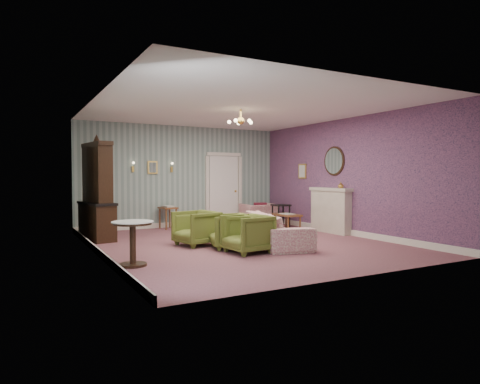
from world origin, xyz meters
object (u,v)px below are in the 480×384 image
pedestal_table (133,243)px  coffee_table (287,222)px  olive_chair_b (229,229)px  wingback_chair (259,211)px  dresser (96,188)px  olive_chair_c (196,226)px  fireplace (331,210)px  side_table_black (281,216)px  olive_chair_a (247,232)px  sofa_chintz (276,224)px

pedestal_table → coffee_table: bearing=28.5°
olive_chair_b → wingback_chair: wingback_chair is taller
dresser → olive_chair_b: bearing=-57.1°
dresser → coffee_table: (4.91, -0.58, -0.97)m
olive_chair_c → fireplace: bearing=81.0°
fireplace → side_table_black: 1.61m
olive_chair_a → sofa_chintz: (1.02, 0.55, 0.05)m
dresser → pedestal_table: size_ratio=3.20×
sofa_chintz → fireplace: bearing=-52.8°
olive_chair_b → fireplace: 3.46m
olive_chair_a → olive_chair_b: olive_chair_a is taller
fireplace → wingback_chair: bearing=105.9°
sofa_chintz → pedestal_table: (-3.23, -0.68, -0.08)m
sofa_chintz → pedestal_table: 3.30m
olive_chair_b → dresser: 3.38m
fireplace → olive_chair_c: bearing=-177.1°
coffee_table → side_table_black: side_table_black is taller
wingback_chair → fireplace: 2.53m
olive_chair_b → side_table_black: bearing=143.6°
olive_chair_b → olive_chair_c: 0.78m
olive_chair_a → coffee_table: size_ratio=0.96×
olive_chair_c → sofa_chintz: 1.69m
wingback_chair → coffee_table: bearing=95.7°
sofa_chintz → wingback_chair: sofa_chintz is taller
olive_chair_a → dresser: bearing=-149.7°
dresser → sofa_chintz: bearing=-46.6°
olive_chair_b → sofa_chintz: 1.08m
wingback_chair → dresser: (-4.82, -0.77, 0.76)m
dresser → fireplace: (5.51, -1.66, -0.60)m
olive_chair_a → dresser: dresser is taller
dresser → coffee_table: 5.04m
coffee_table → wingback_chair: bearing=93.9°
olive_chair_a → olive_chair_b: size_ratio=1.04×
olive_chair_a → sofa_chintz: bearing=113.4°
sofa_chintz → pedestal_table: sofa_chintz is taller
olive_chair_a → coffee_table: 3.71m
olive_chair_c → wingback_chair: size_ratio=0.84×
sofa_chintz → fireplace: fireplace is taller
olive_chair_b → dresser: dresser is taller
fireplace → olive_chair_a: bearing=-156.1°
dresser → side_table_black: 5.06m
olive_chair_a → sofa_chintz: sofa_chintz is taller
fireplace → olive_chair_b: bearing=-166.2°
dresser → side_table_black: dresser is taller
fireplace → side_table_black: bearing=109.3°
wingback_chair → dresser: bearing=10.9°
fireplace → side_table_black: fireplace is taller
olive_chair_c → sofa_chintz: size_ratio=0.35×
dresser → wingback_chair: bearing=0.9°
olive_chair_b → pedestal_table: olive_chair_b is taller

